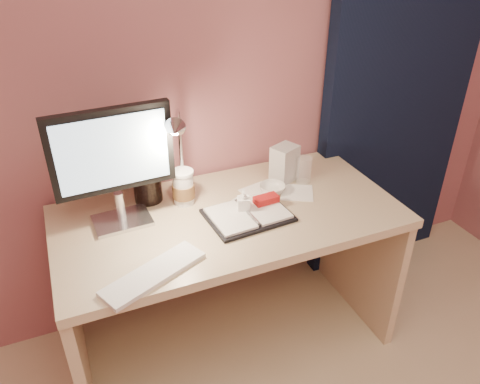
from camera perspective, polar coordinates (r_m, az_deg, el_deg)
name	(u,v)px	position (r m, az deg, el deg)	size (l,w,h in m)	color
room	(387,68)	(2.45, 17.49, 14.17)	(3.50, 3.50, 3.50)	#C6B28E
desk	(224,246)	(2.10, -2.01, -6.66)	(1.40, 0.70, 0.73)	tan
monitor	(113,158)	(1.77, -15.27, 4.05)	(0.45, 0.17, 0.48)	silver
keyboard	(154,274)	(1.63, -10.47, -9.75)	(0.38, 0.11, 0.02)	white
planner	(249,213)	(1.89, 1.16, -2.59)	(0.34, 0.27, 0.05)	black
paper_a	(259,192)	(2.05, 2.36, 0.01)	(0.14, 0.14, 0.00)	white
paper_b	(297,193)	(2.06, 6.94, -0.07)	(0.14, 0.14, 0.00)	white
paper_c	(249,205)	(1.96, 1.14, -1.54)	(0.16, 0.16, 0.00)	white
coffee_cup	(183,188)	(1.96, -6.91, 0.48)	(0.09, 0.09, 0.15)	white
clear_cup	(304,170)	(2.13, 7.78, 2.70)	(0.07, 0.07, 0.12)	white
bowl	(273,189)	(2.05, 3.99, 0.42)	(0.11, 0.11, 0.04)	silver
lotion_bottle	(244,202)	(1.88, 0.44, -1.22)	(0.05, 0.05, 0.11)	white
dark_jar	(147,183)	(1.99, -11.26, 1.13)	(0.12, 0.12, 0.17)	black
product_box	(284,163)	(2.12, 5.44, 3.50)	(0.11, 0.09, 0.17)	silver
desk_lamp	(197,149)	(1.83, -5.29, 5.24)	(0.16, 0.26, 0.42)	silver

